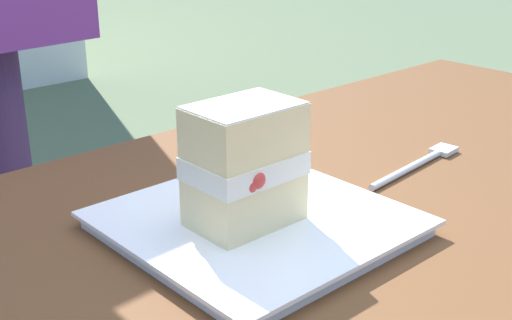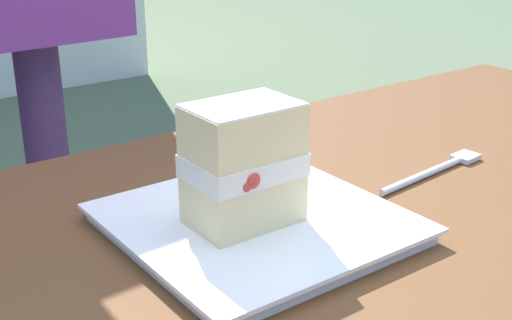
{
  "view_description": "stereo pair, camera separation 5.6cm",
  "coord_description": "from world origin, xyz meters",
  "views": [
    {
      "loc": [
        0.41,
        0.17,
        1.03
      ],
      "look_at": [
        0.04,
        -0.25,
        0.82
      ],
      "focal_mm": 47.85,
      "sensor_mm": 36.0,
      "label": 1
    },
    {
      "loc": [
        0.37,
        0.21,
        1.03
      ],
      "look_at": [
        0.04,
        -0.25,
        0.82
      ],
      "focal_mm": 47.85,
      "sensor_mm": 36.0,
      "label": 2
    }
  ],
  "objects": [
    {
      "name": "dessert_plate",
      "position": [
        0.04,
        -0.25,
        0.76
      ],
      "size": [
        0.24,
        0.24,
        0.02
      ],
      "color": "white",
      "rests_on": "patio_table"
    },
    {
      "name": "cake_slice",
      "position": [
        0.05,
        -0.24,
        0.82
      ],
      "size": [
        0.1,
        0.08,
        0.11
      ],
      "color": "beige",
      "rests_on": "dessert_plate"
    },
    {
      "name": "dessert_fork",
      "position": [
        -0.21,
        -0.24,
        0.75
      ],
      "size": [
        0.17,
        0.03,
        0.01
      ],
      "color": "silver",
      "rests_on": "patio_table"
    }
  ]
}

